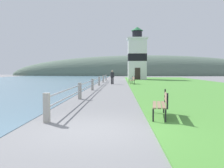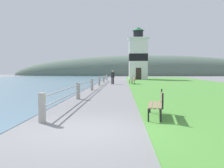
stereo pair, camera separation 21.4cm
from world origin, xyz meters
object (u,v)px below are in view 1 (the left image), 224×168
at_px(park_bench_midway, 132,80).
at_px(lighthouse, 137,57).
at_px(park_bench_near, 162,103).
at_px(person_strolling, 112,77).

relative_size(park_bench_midway, lighthouse, 0.22).
relative_size(park_bench_near, park_bench_midway, 0.89).
bearing_deg(lighthouse, park_bench_near, -92.34).
bearing_deg(park_bench_midway, lighthouse, -100.06).
distance_m(park_bench_midway, lighthouse, 15.02).
bearing_deg(person_strolling, lighthouse, -33.50).
distance_m(lighthouse, person_strolling, 15.18).
distance_m(park_bench_near, person_strolling, 20.43).
xyz_separation_m(lighthouse, person_strolling, (-3.76, -14.38, -3.07)).
bearing_deg(park_bench_midway, park_bench_near, 85.80).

